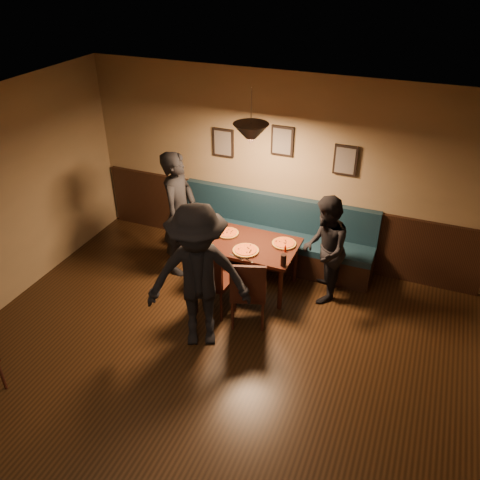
{
  "coord_description": "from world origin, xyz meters",
  "views": [
    {
      "loc": [
        1.92,
        -2.87,
        4.26
      ],
      "look_at": [
        -0.11,
        2.16,
        0.95
      ],
      "focal_mm": 37.04,
      "sensor_mm": 36.0,
      "label": 1
    }
  ],
  "objects_px": {
    "diner_front": "(198,278)",
    "booth_bench": "(273,233)",
    "tabasco_bottle": "(285,248)",
    "diner_left": "(179,214)",
    "chair_near_right": "(249,290)",
    "soda_glass": "(283,260)",
    "chair_near_left": "(215,278)",
    "dining_table": "(249,265)",
    "diner_right": "(325,250)"
  },
  "relations": [
    {
      "from": "diner_left",
      "to": "diner_front",
      "type": "bearing_deg",
      "value": -147.13
    },
    {
      "from": "diner_left",
      "to": "tabasco_bottle",
      "type": "bearing_deg",
      "value": -94.74
    },
    {
      "from": "chair_near_left",
      "to": "diner_right",
      "type": "distance_m",
      "value": 1.49
    },
    {
      "from": "dining_table",
      "to": "tabasco_bottle",
      "type": "relative_size",
      "value": 11.75
    },
    {
      "from": "diner_front",
      "to": "tabasco_bottle",
      "type": "bearing_deg",
      "value": 38.57
    },
    {
      "from": "booth_bench",
      "to": "chair_near_left",
      "type": "xyz_separation_m",
      "value": [
        -0.33,
        -1.35,
        -0.0
      ]
    },
    {
      "from": "diner_left",
      "to": "soda_glass",
      "type": "height_order",
      "value": "diner_left"
    },
    {
      "from": "tabasco_bottle",
      "to": "chair_near_left",
      "type": "bearing_deg",
      "value": -138.87
    },
    {
      "from": "diner_right",
      "to": "diner_front",
      "type": "xyz_separation_m",
      "value": [
        -1.15,
        -1.42,
        0.18
      ]
    },
    {
      "from": "booth_bench",
      "to": "tabasco_bottle",
      "type": "distance_m",
      "value": 0.86
    },
    {
      "from": "chair_near_right",
      "to": "tabasco_bottle",
      "type": "xyz_separation_m",
      "value": [
        0.25,
        0.71,
        0.26
      ]
    },
    {
      "from": "diner_left",
      "to": "diner_right",
      "type": "relative_size",
      "value": 1.23
    },
    {
      "from": "chair_near_right",
      "to": "diner_front",
      "type": "distance_m",
      "value": 0.82
    },
    {
      "from": "soda_glass",
      "to": "diner_front",
      "type": "bearing_deg",
      "value": -127.37
    },
    {
      "from": "tabasco_bottle",
      "to": "booth_bench",
      "type": "bearing_deg",
      "value": 119.71
    },
    {
      "from": "diner_right",
      "to": "soda_glass",
      "type": "relative_size",
      "value": 9.35
    },
    {
      "from": "diner_front",
      "to": "booth_bench",
      "type": "bearing_deg",
      "value": 58.81
    },
    {
      "from": "booth_bench",
      "to": "chair_near_left",
      "type": "distance_m",
      "value": 1.39
    },
    {
      "from": "chair_near_right",
      "to": "diner_front",
      "type": "bearing_deg",
      "value": -144.11
    },
    {
      "from": "soda_glass",
      "to": "chair_near_left",
      "type": "bearing_deg",
      "value": -157.95
    },
    {
      "from": "chair_near_right",
      "to": "diner_left",
      "type": "relative_size",
      "value": 0.53
    },
    {
      "from": "booth_bench",
      "to": "chair_near_right",
      "type": "relative_size",
      "value": 3.03
    },
    {
      "from": "chair_near_right",
      "to": "tabasco_bottle",
      "type": "height_order",
      "value": "chair_near_right"
    },
    {
      "from": "booth_bench",
      "to": "diner_right",
      "type": "relative_size",
      "value": 1.99
    },
    {
      "from": "diner_front",
      "to": "chair_near_right",
      "type": "bearing_deg",
      "value": 29.67
    },
    {
      "from": "diner_left",
      "to": "diner_right",
      "type": "xyz_separation_m",
      "value": [
        2.09,
        0.1,
        -0.17
      ]
    },
    {
      "from": "chair_near_right",
      "to": "diner_left",
      "type": "xyz_separation_m",
      "value": [
        -1.35,
        0.76,
        0.43
      ]
    },
    {
      "from": "dining_table",
      "to": "diner_left",
      "type": "distance_m",
      "value": 1.23
    },
    {
      "from": "chair_near_right",
      "to": "diner_left",
      "type": "bearing_deg",
      "value": 132.57
    },
    {
      "from": "booth_bench",
      "to": "chair_near_left",
      "type": "bearing_deg",
      "value": -103.54
    },
    {
      "from": "chair_near_left",
      "to": "diner_left",
      "type": "relative_size",
      "value": 0.54
    },
    {
      "from": "dining_table",
      "to": "chair_near_right",
      "type": "bearing_deg",
      "value": -69.41
    },
    {
      "from": "tabasco_bottle",
      "to": "diner_left",
      "type": "bearing_deg",
      "value": 178.01
    },
    {
      "from": "diner_left",
      "to": "diner_right",
      "type": "bearing_deg",
      "value": -89.99
    },
    {
      "from": "chair_near_left",
      "to": "diner_left",
      "type": "xyz_separation_m",
      "value": [
        -0.86,
        0.7,
        0.43
      ]
    },
    {
      "from": "diner_left",
      "to": "tabasco_bottle",
      "type": "distance_m",
      "value": 1.61
    },
    {
      "from": "chair_near_right",
      "to": "diner_left",
      "type": "distance_m",
      "value": 1.61
    },
    {
      "from": "diner_right",
      "to": "tabasco_bottle",
      "type": "relative_size",
      "value": 13.62
    },
    {
      "from": "diner_left",
      "to": "soda_glass",
      "type": "relative_size",
      "value": 11.48
    },
    {
      "from": "chair_near_left",
      "to": "soda_glass",
      "type": "height_order",
      "value": "chair_near_left"
    },
    {
      "from": "dining_table",
      "to": "soda_glass",
      "type": "relative_size",
      "value": 8.07
    },
    {
      "from": "booth_bench",
      "to": "diner_right",
      "type": "height_order",
      "value": "diner_right"
    },
    {
      "from": "diner_right",
      "to": "dining_table",
      "type": "bearing_deg",
      "value": -95.11
    },
    {
      "from": "booth_bench",
      "to": "diner_right",
      "type": "bearing_deg",
      "value": -31.74
    },
    {
      "from": "booth_bench",
      "to": "dining_table",
      "type": "relative_size",
      "value": 2.31
    },
    {
      "from": "booth_bench",
      "to": "soda_glass",
      "type": "distance_m",
      "value": 1.17
    },
    {
      "from": "booth_bench",
      "to": "dining_table",
      "type": "xyz_separation_m",
      "value": [
        -0.11,
        -0.69,
        -0.15
      ]
    },
    {
      "from": "diner_front",
      "to": "diner_left",
      "type": "bearing_deg",
      "value": 101.46
    },
    {
      "from": "dining_table",
      "to": "tabasco_bottle",
      "type": "bearing_deg",
      "value": -1.93
    },
    {
      "from": "chair_near_right",
      "to": "soda_glass",
      "type": "distance_m",
      "value": 0.58
    }
  ]
}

